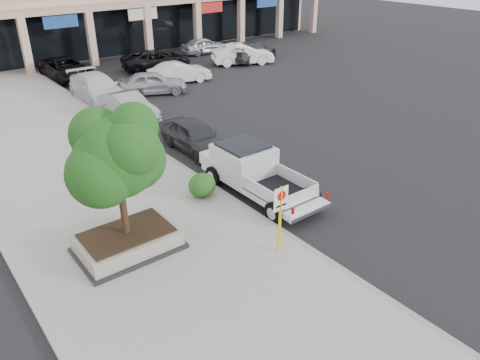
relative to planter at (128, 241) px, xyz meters
The scene contains 18 objects.
ground 6.50m from the planter, 16.25° to the right, with size 120.00×120.00×0.00m, color black.
sidewalk 4.27m from the planter, 80.24° to the left, with size 8.00×52.00×0.15m, color gray.
curb 6.29m from the planter, 41.88° to the left, with size 0.20×52.00×0.15m, color gray.
planter is the anchor object (origin of this frame).
planter_tree 2.95m from the planter, 48.97° to the left, with size 2.90×2.55×4.00m.
no_parking_sign 4.96m from the planter, 38.45° to the right, with size 0.55×0.09×2.30m.
hedge 4.15m from the planter, 21.46° to the left, with size 1.10×0.99×0.94m, color #144617.
pickup_truck 5.90m from the planter, ahead, with size 2.14×5.77×1.82m, color silver, non-canonical shape.
curb_car_a 8.45m from the planter, 42.23° to the left, with size 1.75×4.34×1.48m, color #2B2C30.
curb_car_b 13.15m from the planter, 63.94° to the left, with size 1.51×4.33×1.43m, color gray.
curb_car_c 17.05m from the planter, 70.34° to the left, with size 2.26×5.56×1.61m, color silver.
curb_car_d 23.22m from the planter, 75.06° to the left, with size 2.53×5.48×1.52m, color black.
lot_car_a 17.82m from the planter, 59.03° to the left, with size 1.75×4.35×1.48m, color #A8ABB0.
lot_car_b 20.42m from the planter, 54.14° to the left, with size 1.52×4.36×1.44m, color silver.
lot_car_c 27.62m from the planter, 42.77° to the left, with size 2.21×5.44×1.58m, color #313437.
lot_car_d 24.39m from the planter, 59.08° to the left, with size 2.46×5.33×1.48m, color black.
lot_car_e 30.03m from the planter, 51.48° to the left, with size 1.65×4.11×1.40m, color #AEAFB6.
lot_car_f 26.24m from the planter, 43.92° to the left, with size 1.72×4.93×1.62m, color white.
Camera 1 is at (-10.96, -10.15, 9.00)m, focal length 35.00 mm.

